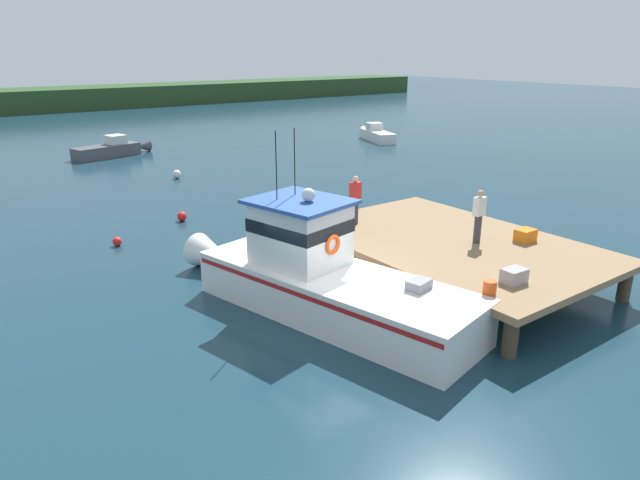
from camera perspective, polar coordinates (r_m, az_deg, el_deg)
The scene contains 13 objects.
ground_plane at distance 15.38m, azimuth 0.72°, elevation -7.68°, with size 200.00×200.00×0.00m, color #193847.
dock at distance 18.05m, azimuth 12.99°, elevation -0.42°, with size 6.00×9.00×1.20m.
main_fishing_boat at distance 15.38m, azimuth -0.19°, elevation -3.57°, with size 4.28×9.96×4.80m.
crate_single_far at distance 18.51m, azimuth 19.74°, elevation 0.44°, with size 0.60×0.44×0.38m, color orange.
crate_single_by_cleat at distance 15.16m, azimuth 18.73°, elevation -3.40°, with size 0.60×0.44×0.37m, color #9E9EA3.
bait_bucket at distance 14.31m, azimuth 16.52°, elevation -4.54°, with size 0.32×0.32×0.34m, color #E04C19.
deckhand_by_the_boat at distance 19.02m, azimuth 3.52°, elevation 4.10°, with size 0.36×0.22×1.63m.
deckhand_further_back at distance 17.74m, azimuth 15.50°, elevation 2.38°, with size 0.36×0.22×1.63m.
moored_boat_off_the_point at distance 45.20m, azimuth 5.57°, elevation 10.41°, with size 2.61×5.17×1.30m.
moored_boat_far_right at distance 40.48m, azimuth -20.00°, elevation 8.47°, with size 5.45×2.35×1.36m.
mooring_buoy_channel_marker at distance 21.94m, azimuth -19.52°, elevation -0.14°, with size 0.33×0.33×0.33m, color red.
mooring_buoy_spare_mooring at distance 32.52m, azimuth -14.05°, elevation 6.37°, with size 0.47×0.47×0.47m, color silver.
mooring_buoy_outer at distance 24.35m, azimuth -13.57°, elevation 2.30°, with size 0.39×0.39×0.39m, color red.
Camera 1 is at (-8.32, -11.00, 6.80)m, focal length 32.18 mm.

